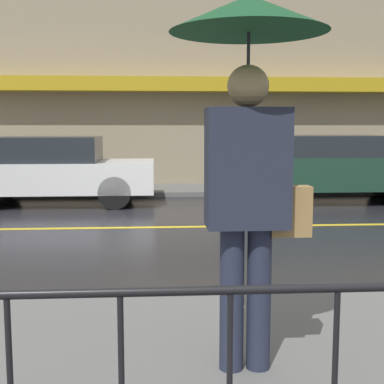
{
  "coord_description": "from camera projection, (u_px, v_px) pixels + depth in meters",
  "views": [
    {
      "loc": [
        -0.28,
        -8.26,
        1.58
      ],
      "look_at": [
        0.08,
        -2.98,
        0.93
      ],
      "focal_mm": 50.0,
      "sensor_mm": 36.0,
      "label": 1
    }
  ],
  "objects": [
    {
      "name": "sidewalk_near",
      "position": [
        201.0,
        370.0,
        3.36
      ],
      "size": [
        28.0,
        3.0,
        0.1
      ],
      "color": "#60605E",
      "rests_on": "ground_plane"
    },
    {
      "name": "lane_marking",
      "position": [
        174.0,
        227.0,
        8.39
      ],
      "size": [
        25.2,
        0.12,
        0.01
      ],
      "color": "gold",
      "rests_on": "ground_plane"
    },
    {
      "name": "pedestrian",
      "position": [
        249.0,
        102.0,
        3.08
      ],
      "size": [
        0.91,
        0.91,
        2.21
      ],
      "rotation": [
        0.0,
        0.0,
        3.14
      ],
      "color": "#23283D",
      "rests_on": "sidewalk_near"
    },
    {
      "name": "railing_foreground",
      "position": [
        230.0,
        365.0,
        2.05
      ],
      "size": [
        12.0,
        0.04,
        0.88
      ],
      "color": "black",
      "rests_on": "sidewalk_near"
    },
    {
      "name": "ground_plane",
      "position": [
        174.0,
        227.0,
        8.39
      ],
      "size": [
        80.0,
        80.0,
        0.0
      ],
      "primitive_type": "plane",
      "color": "black"
    },
    {
      "name": "car_white",
      "position": [
        54.0,
        170.0,
        10.78
      ],
      "size": [
        3.93,
        1.7,
        1.37
      ],
      "color": "silver",
      "rests_on": "ground_plane"
    },
    {
      "name": "building_storefront",
      "position": [
        166.0,
        88.0,
        13.59
      ],
      "size": [
        28.0,
        0.85,
        5.07
      ],
      "color": "gray",
      "rests_on": "ground_plane"
    },
    {
      "name": "car_dark_green",
      "position": [
        331.0,
        167.0,
        11.16
      ],
      "size": [
        4.58,
        1.74,
        1.38
      ],
      "color": "#193828",
      "rests_on": "ground_plane"
    },
    {
      "name": "sidewalk_far",
      "position": [
        167.0,
        190.0,
        12.85
      ],
      "size": [
        28.0,
        1.88,
        0.1
      ],
      "color": "#60605E",
      "rests_on": "ground_plane"
    }
  ]
}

